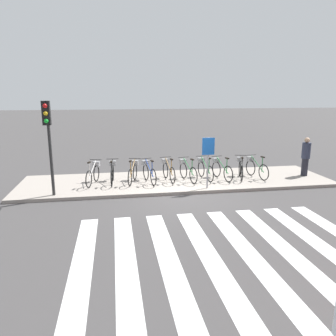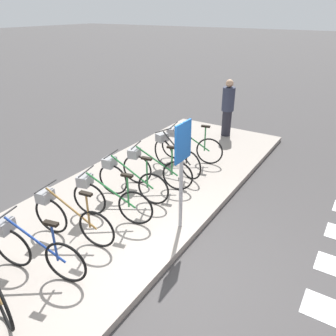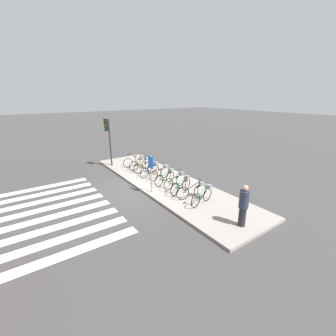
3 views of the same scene
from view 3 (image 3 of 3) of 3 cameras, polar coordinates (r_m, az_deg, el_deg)
The scene contains 16 objects.
ground_plane at distance 11.75m, azimuth -7.53°, elevation -5.47°, with size 120.00×120.00×0.00m, color #423F3F.
sidewalk at distance 12.48m, azimuth -1.00°, elevation -3.57°, with size 12.00×3.22×0.12m.
road_crosswalk at distance 10.72m, azimuth -36.63°, elevation -11.54°, with size 6.75×8.00×0.01m.
parked_bicycle_0 at distance 14.93m, azimuth -8.12°, elevation 1.83°, with size 0.56×1.46×0.93m.
parked_bicycle_1 at distance 14.34m, azimuth -6.76°, elevation 1.22°, with size 0.46×1.51×0.93m.
parked_bicycle_2 at distance 13.67m, azimuth -5.34°, elevation 0.42°, with size 0.57×1.46×0.93m.
parked_bicycle_3 at distance 13.16m, azimuth -4.34°, elevation -0.26°, with size 0.51×1.48×0.93m.
parked_bicycle_4 at distance 12.61m, azimuth -1.87°, elevation -1.04°, with size 0.46×1.50×0.93m.
parked_bicycle_5 at distance 11.96m, azimuth -0.53°, elevation -2.10°, with size 0.52×1.47×0.93m.
parked_bicycle_6 at distance 11.47m, azimuth 2.05°, elevation -3.01°, with size 0.46×1.50×0.93m.
parked_bicycle_7 at distance 10.94m, azimuth 3.57°, elevation -4.12°, with size 0.52×1.47×0.93m.
parked_bicycle_8 at distance 10.36m, azimuth 6.51°, elevation -5.50°, with size 0.58×1.45×0.93m.
parked_bicycle_9 at distance 9.94m, azimuth 8.91°, elevation -6.66°, with size 0.48×1.48×0.93m.
pedestrian at distance 8.48m, azimuth 18.62°, elevation -8.91°, with size 0.34×0.34×1.58m.
traffic_light at distance 15.15m, azimuth -15.11°, elevation 8.72°, with size 0.24×0.40×3.10m.
sign_post at distance 10.71m, azimuth -4.36°, elevation 0.09°, with size 0.44×0.07×1.82m.
Camera 3 is at (9.62, -4.88, 4.65)m, focal length 24.00 mm.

